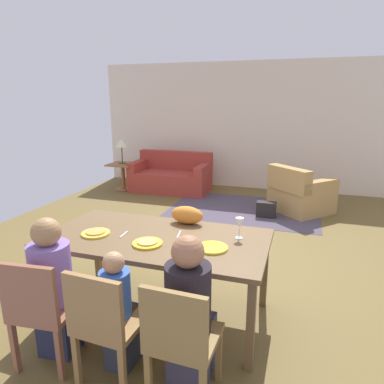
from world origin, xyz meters
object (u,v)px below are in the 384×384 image
dining_chair_child (105,321)px  person_woman (190,318)px  dining_chair_man (41,307)px  handbag (266,209)px  plate_near_woman (212,248)px  plate_near_child (147,243)px  cat (187,215)px  person_child (119,314)px  plate_near_man (96,233)px  wine_glass (239,224)px  person_man (56,291)px  table_lamp (121,144)px  dining_table (157,243)px  armchair (299,194)px  side_table (123,173)px  couch (171,177)px  dining_chair_woman (180,337)px

dining_chair_child → person_woman: (0.54, 0.18, 0.02)m
dining_chair_man → handbag: 4.10m
plate_near_woman → plate_near_child: bearing=-171.4°
plate_near_child → cat: bearing=75.3°
person_child → handbag: person_child is taller
plate_near_child → dining_chair_man: 0.90m
person_woman → plate_near_man: bearing=152.2°
plate_near_man → wine_glass: wine_glass is taller
plate_near_man → person_man: person_man is taller
wine_glass → table_lamp: size_ratio=0.34×
dining_table → dining_chair_man: size_ratio=2.21×
dining_chair_child → table_lamp: table_lamp is taller
person_child → armchair: bearing=74.6°
side_table → plate_near_woman: bearing=-53.0°
plate_near_man → cat: size_ratio=0.78×
dining_chair_man → person_child: (0.52, 0.17, -0.06)m
dining_chair_man → couch: (-0.98, 5.07, -0.19)m
wine_glass → person_man: person_man is taller
person_child → person_man: bearing=179.5°
plate_near_man → handbag: size_ratio=0.78×
dining_table → dining_chair_man: 1.02m
plate_near_woman → dining_chair_woman: size_ratio=0.29×
wine_glass → couch: (-2.20, 4.04, -0.59)m
dining_chair_man → person_man: person_man is taller
table_lamp → cat: bearing=-53.1°
person_man → side_table: size_ratio=1.91×
side_table → dining_table: bearing=-57.4°
cat → dining_chair_child: bearing=-93.8°
plate_near_man → dining_chair_woman: 1.32m
dining_chair_man → dining_chair_woman: 1.05m
person_man → dining_chair_woman: 1.08m
dining_table → person_man: person_man is taller
table_lamp → person_child: bearing=-61.4°
plate_near_child → person_man: bearing=-136.9°
plate_near_woman → handbag: bearing=87.8°
dining_table → dining_chair_woman: bearing=-58.3°
dining_table → wine_glass: 0.74m
wine_glass → dining_chair_child: (-0.70, -1.03, -0.40)m
person_child → person_woman: (0.53, 0.01, 0.08)m
person_woman → cat: (-0.38, 1.07, 0.33)m
person_man → dining_chair_woman: (1.06, -0.18, -0.02)m
dining_chair_man → person_woman: (1.05, 0.17, 0.02)m
plate_near_woman → person_man: size_ratio=0.23×
plate_near_child → side_table: size_ratio=0.43×
wine_glass → side_table: wine_glass is taller
dining_table → armchair: size_ratio=1.59×
plate_near_man → couch: (-0.97, 4.34, -0.46)m
dining_table → dining_chair_man: dining_chair_man is taller
dining_chair_child → dining_chair_woman: 0.53m
dining_table → person_woman: 0.88m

